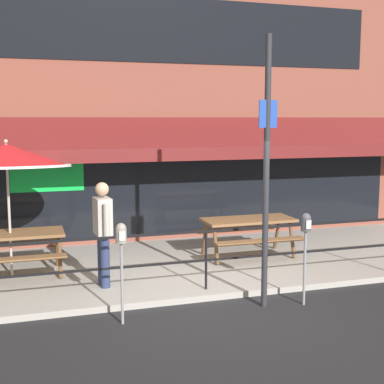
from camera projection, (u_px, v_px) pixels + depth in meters
name	position (u px, v px, depth m)	size (l,w,h in m)	color
ground_plane	(212.00, 301.00, 8.32)	(120.00, 120.00, 0.00)	#232326
patio_deck	(177.00, 265.00, 10.20)	(15.00, 4.00, 0.10)	#ADA89E
restaurant_building	(149.00, 94.00, 11.85)	(15.00, 1.60, 6.76)	brown
patio_railing	(206.00, 247.00, 8.50)	(13.84, 0.04, 0.97)	black
picnic_table_left	(11.00, 242.00, 9.22)	(1.80, 1.42, 0.76)	brown
picnic_table_centre	(248.00, 226.00, 10.55)	(1.80, 1.42, 0.76)	brown
patio_umbrella_left	(7.00, 157.00, 9.04)	(2.14, 2.14, 2.38)	#B7B2A8
pedestrian_walking	(103.00, 228.00, 8.64)	(0.28, 0.62, 1.71)	navy
parking_meter_near	(121.00, 243.00, 7.24)	(0.15, 0.16, 1.42)	gray
parking_meter_far	(306.00, 231.00, 8.01)	(0.15, 0.16, 1.42)	gray
street_sign_pole	(266.00, 171.00, 7.81)	(0.28, 0.09, 4.01)	#2D2D33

